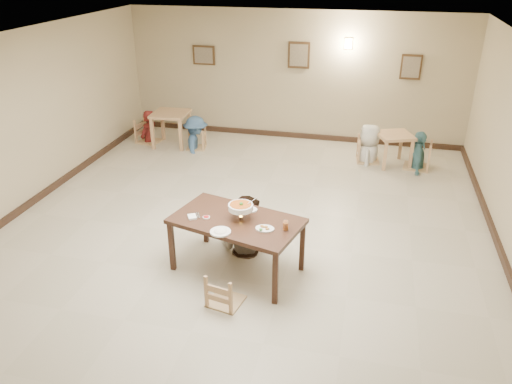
% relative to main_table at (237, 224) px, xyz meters
% --- Properties ---
extents(floor, '(10.00, 10.00, 0.00)m').
position_rel_main_table_xyz_m(floor, '(-0.19, 0.82, -0.74)').
color(floor, '#C0B59E').
rests_on(floor, ground).
extents(ceiling, '(10.00, 10.00, 0.00)m').
position_rel_main_table_xyz_m(ceiling, '(-0.19, 0.82, 2.26)').
color(ceiling, silver).
rests_on(ceiling, wall_back).
extents(wall_back, '(10.00, 0.00, 10.00)m').
position_rel_main_table_xyz_m(wall_back, '(-0.19, 5.82, 0.76)').
color(wall_back, tan).
rests_on(wall_back, floor).
extents(wall_left, '(0.00, 10.00, 10.00)m').
position_rel_main_table_xyz_m(wall_left, '(-4.19, 0.82, 0.76)').
color(wall_left, tan).
rests_on(wall_left, floor).
extents(baseboard_back, '(8.00, 0.06, 0.12)m').
position_rel_main_table_xyz_m(baseboard_back, '(-0.19, 5.79, -0.68)').
color(baseboard_back, '#332117').
rests_on(baseboard_back, floor).
extents(baseboard_left, '(0.06, 10.00, 0.12)m').
position_rel_main_table_xyz_m(baseboard_left, '(-4.16, 0.82, -0.68)').
color(baseboard_left, '#332117').
rests_on(baseboard_left, floor).
extents(baseboard_right, '(0.06, 10.00, 0.12)m').
position_rel_main_table_xyz_m(baseboard_right, '(3.78, 0.82, -0.68)').
color(baseboard_right, '#332117').
rests_on(baseboard_right, floor).
extents(picture_a, '(0.55, 0.04, 0.45)m').
position_rel_main_table_xyz_m(picture_a, '(-2.39, 5.77, 1.16)').
color(picture_a, '#3E2917').
rests_on(picture_a, wall_back).
extents(picture_b, '(0.50, 0.04, 0.60)m').
position_rel_main_table_xyz_m(picture_b, '(-0.09, 5.77, 1.26)').
color(picture_b, '#3E2917').
rests_on(picture_b, wall_back).
extents(picture_c, '(0.45, 0.04, 0.55)m').
position_rel_main_table_xyz_m(picture_c, '(2.41, 5.77, 1.11)').
color(picture_c, '#3E2917').
rests_on(picture_c, wall_back).
extents(wall_sconce, '(0.16, 0.05, 0.22)m').
position_rel_main_table_xyz_m(wall_sconce, '(1.01, 5.78, 1.56)').
color(wall_sconce, '#FFD88C').
rests_on(wall_sconce, wall_back).
extents(main_table, '(1.95, 1.40, 0.82)m').
position_rel_main_table_xyz_m(main_table, '(0.00, 0.00, 0.00)').
color(main_table, '#3E2317').
rests_on(main_table, floor).
extents(chair_far, '(0.45, 0.45, 0.96)m').
position_rel_main_table_xyz_m(chair_far, '(0.00, 0.70, -0.26)').
color(chair_far, tan).
rests_on(chair_far, floor).
extents(chair_near, '(0.42, 0.42, 0.90)m').
position_rel_main_table_xyz_m(chair_near, '(0.05, -0.76, -0.29)').
color(chair_near, tan).
rests_on(chair_near, floor).
extents(main_diner, '(0.99, 0.85, 1.77)m').
position_rel_main_table_xyz_m(main_diner, '(-0.03, 0.59, 0.15)').
color(main_diner, gray).
rests_on(main_diner, floor).
extents(curry_warmer, '(0.38, 0.34, 0.31)m').
position_rel_main_table_xyz_m(curry_warmer, '(0.05, 0.03, 0.26)').
color(curry_warmer, silver).
rests_on(curry_warmer, main_table).
extents(rice_plate_far, '(0.26, 0.26, 0.06)m').
position_rel_main_table_xyz_m(rice_plate_far, '(0.09, 0.30, 0.09)').
color(rice_plate_far, white).
rests_on(rice_plate_far, main_table).
extents(rice_plate_near, '(0.28, 0.28, 0.06)m').
position_rel_main_table_xyz_m(rice_plate_near, '(-0.11, -0.40, 0.10)').
color(rice_plate_near, white).
rests_on(rice_plate_near, main_table).
extents(fried_plate, '(0.25, 0.25, 0.06)m').
position_rel_main_table_xyz_m(fried_plate, '(0.44, -0.18, 0.10)').
color(fried_plate, white).
rests_on(fried_plate, main_table).
extents(chili_dish, '(0.10, 0.10, 0.02)m').
position_rel_main_table_xyz_m(chili_dish, '(-0.42, -0.06, 0.09)').
color(chili_dish, white).
rests_on(chili_dish, main_table).
extents(napkin_cutlery, '(0.20, 0.24, 0.03)m').
position_rel_main_table_xyz_m(napkin_cutlery, '(-0.61, -0.09, 0.10)').
color(napkin_cutlery, white).
rests_on(napkin_cutlery, main_table).
extents(drink_glass, '(0.07, 0.07, 0.14)m').
position_rel_main_table_xyz_m(drink_glass, '(0.71, -0.13, 0.15)').
color(drink_glass, white).
rests_on(drink_glass, main_table).
extents(bg_table_left, '(0.84, 0.84, 0.80)m').
position_rel_main_table_xyz_m(bg_table_left, '(-2.86, 4.59, -0.09)').
color(bg_table_left, tan).
rests_on(bg_table_left, floor).
extents(bg_table_right, '(0.89, 0.89, 0.69)m').
position_rel_main_table_xyz_m(bg_table_right, '(2.19, 4.57, -0.19)').
color(bg_table_right, tan).
rests_on(bg_table_right, floor).
extents(bg_chair_ll, '(0.50, 0.50, 1.07)m').
position_rel_main_table_xyz_m(bg_chair_ll, '(-3.48, 4.67, -0.21)').
color(bg_chair_ll, tan).
rests_on(bg_chair_ll, floor).
extents(bg_chair_lr, '(0.42, 0.42, 0.90)m').
position_rel_main_table_xyz_m(bg_chair_lr, '(-2.24, 4.53, -0.29)').
color(bg_chair_lr, tan).
rests_on(bg_chair_lr, floor).
extents(bg_chair_rl, '(0.48, 0.48, 1.02)m').
position_rel_main_table_xyz_m(bg_chair_rl, '(1.69, 4.65, -0.23)').
color(bg_chair_rl, tan).
rests_on(bg_chair_rl, floor).
extents(bg_chair_rr, '(0.51, 0.51, 1.09)m').
position_rel_main_table_xyz_m(bg_chair_rr, '(2.70, 4.51, -0.20)').
color(bg_chair_rr, tan).
rests_on(bg_chair_rr, floor).
extents(bg_diner_a, '(0.47, 0.63, 1.55)m').
position_rel_main_table_xyz_m(bg_diner_a, '(-3.48, 4.67, 0.04)').
color(bg_diner_a, maroon).
rests_on(bg_diner_a, floor).
extents(bg_diner_b, '(0.83, 1.11, 1.52)m').
position_rel_main_table_xyz_m(bg_diner_b, '(-2.24, 4.53, 0.02)').
color(bg_diner_b, '#3E6591').
rests_on(bg_diner_b, floor).
extents(bg_diner_c, '(0.57, 0.83, 1.65)m').
position_rel_main_table_xyz_m(bg_diner_c, '(1.69, 4.65, 0.09)').
color(bg_diner_c, silver).
rests_on(bg_diner_c, floor).
extents(bg_diner_d, '(0.39, 0.94, 1.59)m').
position_rel_main_table_xyz_m(bg_diner_d, '(2.70, 4.51, 0.06)').
color(bg_diner_d, teal).
rests_on(bg_diner_d, floor).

